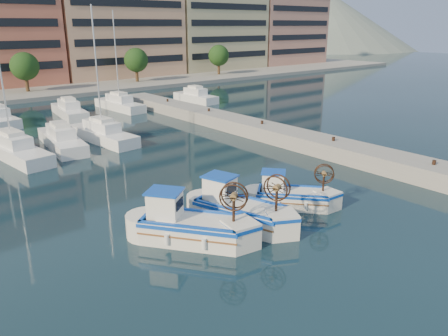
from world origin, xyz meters
TOP-DOWN VIEW (x-y plane):
  - ground at (0.00, 0.00)m, footprint 300.00×300.00m
  - quay at (13.00, 8.00)m, footprint 3.00×60.00m
  - waterfront at (9.23, 65.04)m, footprint 180.00×40.00m
  - hill_east at (140.00, 110.00)m, footprint 160.00×160.00m
  - yacht_marina at (-3.12, 27.89)m, footprint 42.59×22.36m
  - fishing_boat_a at (-4.18, 1.48)m, footprint 4.54×5.12m
  - fishing_boat_b at (-1.11, 1.37)m, footprint 3.34×5.15m
  - fishing_boat_c at (2.66, 1.22)m, footprint 3.94×4.15m

SIDE VIEW (x-z plane):
  - ground at x=0.00m, z-range 0.00..0.00m
  - hill_east at x=140.00m, z-range -25.00..25.00m
  - yacht_marina at x=-3.12m, z-range -5.22..6.28m
  - quay at x=13.00m, z-range 0.00..1.20m
  - fishing_boat_c at x=2.66m, z-range -0.59..2.04m
  - fishing_boat_b at x=-1.11m, z-range -0.70..2.42m
  - fishing_boat_a at x=-4.18m, z-range -0.71..2.46m
  - waterfront at x=9.23m, z-range -1.70..23.90m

